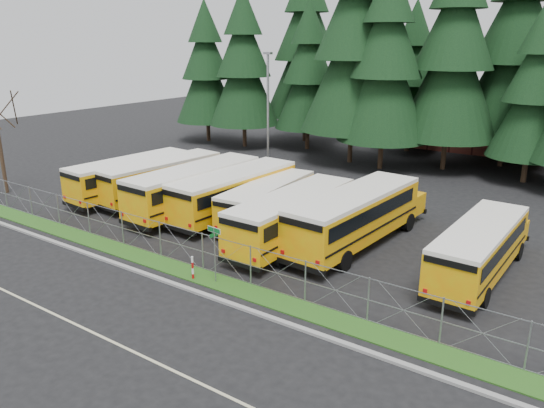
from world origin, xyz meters
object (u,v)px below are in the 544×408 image
Objects in this scene: street_sign at (214,243)px; light_standard at (268,111)px; bus_4 at (270,202)px; bus_6 at (358,218)px; bus_1 at (165,179)px; bus_5 at (297,218)px; striped_bollard at (193,268)px; bus_east at (481,251)px; bus_2 at (199,189)px; bus_0 at (136,178)px; bus_3 at (239,194)px.

light_standard is at bearing 118.21° from street_sign.
street_sign is at bearing -61.79° from light_standard.
bus_4 is 6.33m from bus_6.
bus_6 is at bearing 4.98° from bus_1.
light_standard is (-9.83, 18.33, 3.47)m from street_sign.
bus_5 is 9.52× the size of striped_bollard.
bus_6 is at bearing 177.23° from bus_east.
striped_bollard is at bearing -47.33° from bus_2.
bus_1 is 1.11× the size of bus_4.
street_sign is (-0.40, -6.60, 0.54)m from bus_5.
bus_4 is at bearing 179.81° from bus_6.
bus_0 is at bearing 151.51° from street_sign.
bus_0 is 24.25m from bus_east.
bus_east is at bearing 35.98° from striped_bollard.
bus_1 is 9.10m from bus_4.
bus_1 is at bearing -102.55° from light_standard.
bus_1 is 6.74m from bus_3.
bus_east is (15.42, -0.70, -0.13)m from bus_3.
bus_6 is at bearing 62.44° from striped_bollard.
bus_5 reaches higher than bus_0.
street_sign is at bearing -93.10° from bus_5.
light_standard is (-10.23, 11.74, 4.00)m from bus_5.
bus_3 is 11.53m from light_standard.
bus_2 is at bearing -178.33° from bus_east.
bus_0 is 14.53m from bus_5.
bus_4 is at bearing -54.19° from light_standard.
bus_4 is 0.83× the size of bus_6.
bus_5 is 4.06× the size of street_sign.
street_sign is 0.28× the size of light_standard.
light_standard is (-13.23, 10.03, 3.91)m from bus_6.
bus_2 is 1.05× the size of bus_5.
bus_4 reaches higher than striped_bollard.
bus_2 is 11.49m from light_standard.
bus_3 is at bearing 121.75° from street_sign.
bus_2 is 1.20× the size of bus_4.
bus_2 is 1.14× the size of bus_east.
light_standard is (-19.98, 10.52, 4.12)m from bus_east.
bus_6 is (15.41, -0.25, 0.13)m from bus_1.
bus_east reaches higher than striped_bollard.
bus_2 reaches higher than striped_bollard.
street_sign is at bearing -23.58° from bus_0.
bus_3 reaches higher than street_sign.
bus_5 is at bearing -5.11° from bus_2.
bus_5 is at bearing -146.60° from bus_6.
bus_0 is 12.19m from light_standard.
light_standard reaches higher than bus_0.
bus_5 reaches higher than bus_1.
bus_3 is at bearing 161.64° from bus_5.
bus_4 is 3.95m from bus_5.
bus_1 is 10.81m from light_standard.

